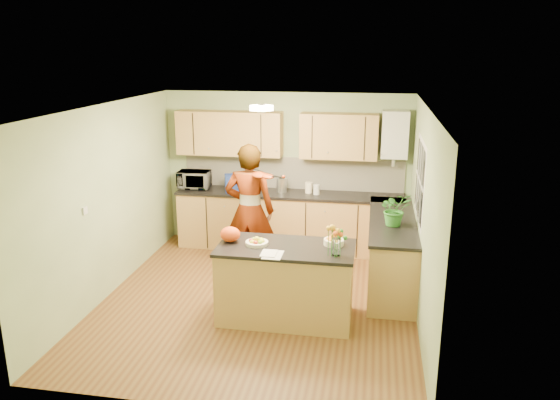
# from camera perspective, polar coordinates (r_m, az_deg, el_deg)

# --- Properties ---
(floor) EXTENTS (4.50, 4.50, 0.00)m
(floor) POSITION_cam_1_polar(r_m,az_deg,el_deg) (7.25, -2.26, -10.39)
(floor) COLOR #573319
(floor) RESTS_ON ground
(ceiling) EXTENTS (4.00, 4.50, 0.02)m
(ceiling) POSITION_cam_1_polar(r_m,az_deg,el_deg) (6.54, -2.49, 9.66)
(ceiling) COLOR silver
(ceiling) RESTS_ON wall_back
(wall_back) EXTENTS (4.00, 0.02, 2.50)m
(wall_back) POSITION_cam_1_polar(r_m,az_deg,el_deg) (8.93, 0.69, 3.21)
(wall_back) COLOR gray
(wall_back) RESTS_ON floor
(wall_front) EXTENTS (4.00, 0.02, 2.50)m
(wall_front) POSITION_cam_1_polar(r_m,az_deg,el_deg) (4.75, -8.17, -8.58)
(wall_front) COLOR gray
(wall_front) RESTS_ON floor
(wall_left) EXTENTS (0.02, 4.50, 2.50)m
(wall_left) POSITION_cam_1_polar(r_m,az_deg,el_deg) (7.46, -17.55, -0.08)
(wall_left) COLOR gray
(wall_left) RESTS_ON floor
(wall_right) EXTENTS (0.02, 4.50, 2.50)m
(wall_right) POSITION_cam_1_polar(r_m,az_deg,el_deg) (6.67, 14.67, -1.71)
(wall_right) COLOR gray
(wall_right) RESTS_ON floor
(back_counter) EXTENTS (3.64, 0.62, 0.94)m
(back_counter) POSITION_cam_1_polar(r_m,az_deg,el_deg) (8.84, 1.00, -2.18)
(back_counter) COLOR #A78042
(back_counter) RESTS_ON floor
(right_counter) EXTENTS (0.62, 2.24, 0.94)m
(right_counter) POSITION_cam_1_polar(r_m,az_deg,el_deg) (7.71, 11.57, -5.25)
(right_counter) COLOR #A78042
(right_counter) RESTS_ON floor
(splashback) EXTENTS (3.60, 0.02, 0.52)m
(splashback) POSITION_cam_1_polar(r_m,az_deg,el_deg) (8.91, 1.30, 2.85)
(splashback) COLOR silver
(splashback) RESTS_ON back_counter
(upper_cabinets) EXTENTS (3.20, 0.34, 0.70)m
(upper_cabinets) POSITION_cam_1_polar(r_m,az_deg,el_deg) (8.69, -0.64, 6.87)
(upper_cabinets) COLOR #A78042
(upper_cabinets) RESTS_ON wall_back
(boiler) EXTENTS (0.40, 0.30, 0.86)m
(boiler) POSITION_cam_1_polar(r_m,az_deg,el_deg) (8.55, 11.92, 6.71)
(boiler) COLOR silver
(boiler) RESTS_ON wall_back
(window_right) EXTENTS (0.01, 1.30, 1.05)m
(window_right) POSITION_cam_1_polar(r_m,az_deg,el_deg) (7.17, 14.42, 2.01)
(window_right) COLOR silver
(window_right) RESTS_ON wall_right
(light_switch) EXTENTS (0.02, 0.09, 0.09)m
(light_switch) POSITION_cam_1_polar(r_m,az_deg,el_deg) (6.94, -19.70, -1.03)
(light_switch) COLOR silver
(light_switch) RESTS_ON wall_left
(ceiling_lamp) EXTENTS (0.30, 0.30, 0.07)m
(ceiling_lamp) POSITION_cam_1_polar(r_m,az_deg,el_deg) (6.84, -1.95, 9.60)
(ceiling_lamp) COLOR #FFEABF
(ceiling_lamp) RESTS_ON ceiling
(peninsula_island) EXTENTS (1.62, 0.83, 0.93)m
(peninsula_island) POSITION_cam_1_polar(r_m,az_deg,el_deg) (6.62, 0.61, -8.61)
(peninsula_island) COLOR #A78042
(peninsula_island) RESTS_ON floor
(fruit_dish) EXTENTS (0.27, 0.27, 0.09)m
(fruit_dish) POSITION_cam_1_polar(r_m,az_deg,el_deg) (6.49, -2.44, -4.35)
(fruit_dish) COLOR beige
(fruit_dish) RESTS_ON peninsula_island
(orange_bowl) EXTENTS (0.24, 0.24, 0.14)m
(orange_bowl) POSITION_cam_1_polar(r_m,az_deg,el_deg) (6.50, 5.64, -4.19)
(orange_bowl) COLOR beige
(orange_bowl) RESTS_ON peninsula_island
(flower_vase) EXTENTS (0.23, 0.23, 0.43)m
(flower_vase) POSITION_cam_1_polar(r_m,az_deg,el_deg) (6.11, 5.92, -3.26)
(flower_vase) COLOR silver
(flower_vase) RESTS_ON peninsula_island
(orange_bag) EXTENTS (0.27, 0.24, 0.18)m
(orange_bag) POSITION_cam_1_polar(r_m,az_deg,el_deg) (6.59, -5.22, -3.58)
(orange_bag) COLOR #DF4412
(orange_bag) RESTS_ON peninsula_island
(papers) EXTENTS (0.21, 0.29, 0.01)m
(papers) POSITION_cam_1_polar(r_m,az_deg,el_deg) (6.18, -0.75, -5.73)
(papers) COLOR silver
(papers) RESTS_ON peninsula_island
(violinist) EXTENTS (0.70, 0.46, 1.92)m
(violinist) POSITION_cam_1_polar(r_m,az_deg,el_deg) (7.70, -3.19, -1.13)
(violinist) COLOR #DC9E86
(violinist) RESTS_ON floor
(violin) EXTENTS (0.65, 0.56, 0.16)m
(violin) POSITION_cam_1_polar(r_m,az_deg,el_deg) (7.30, -2.11, 2.62)
(violin) COLOR #4F1604
(violin) RESTS_ON violinist
(microwave) EXTENTS (0.53, 0.37, 0.28)m
(microwave) POSITION_cam_1_polar(r_m,az_deg,el_deg) (9.07, -8.96, 2.12)
(microwave) COLOR silver
(microwave) RESTS_ON back_counter
(blue_box) EXTENTS (0.40, 0.34, 0.27)m
(blue_box) POSITION_cam_1_polar(r_m,az_deg,el_deg) (8.81, -4.67, 1.79)
(blue_box) COLOR #213998
(blue_box) RESTS_ON back_counter
(kettle) EXTENTS (0.17, 0.17, 0.31)m
(kettle) POSITION_cam_1_polar(r_m,az_deg,el_deg) (8.73, 0.18, 1.67)
(kettle) COLOR silver
(kettle) RESTS_ON back_counter
(jar_cream) EXTENTS (0.14, 0.14, 0.17)m
(jar_cream) POSITION_cam_1_polar(r_m,az_deg,el_deg) (8.68, 3.02, 1.30)
(jar_cream) COLOR beige
(jar_cream) RESTS_ON back_counter
(jar_white) EXTENTS (0.12, 0.12, 0.16)m
(jar_white) POSITION_cam_1_polar(r_m,az_deg,el_deg) (8.61, 3.84, 1.10)
(jar_white) COLOR silver
(jar_white) RESTS_ON back_counter
(potted_plant) EXTENTS (0.49, 0.46, 0.44)m
(potted_plant) POSITION_cam_1_polar(r_m,az_deg,el_deg) (7.22, 11.92, -0.94)
(potted_plant) COLOR #307B29
(potted_plant) RESTS_ON right_counter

